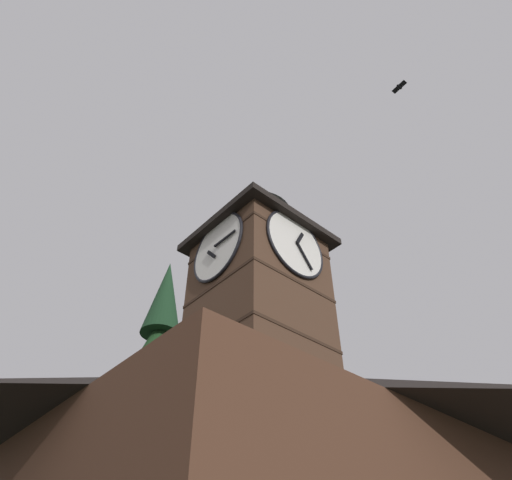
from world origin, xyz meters
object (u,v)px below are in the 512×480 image
object	(u,v)px
flying_bird_low	(399,87)
clock_tower	(259,280)
pine_tree_behind	(139,474)
moon	(196,420)

from	to	relation	value
flying_bird_low	clock_tower	bearing A→B (deg)	-66.12
clock_tower	pine_tree_behind	size ratio (longest dim) A/B	0.47
pine_tree_behind	clock_tower	bearing A→B (deg)	83.81
pine_tree_behind	moon	world-z (taller)	moon
moon	flying_bird_low	world-z (taller)	flying_bird_low
clock_tower	pine_tree_behind	world-z (taller)	pine_tree_behind
clock_tower	pine_tree_behind	bearing A→B (deg)	-96.19
clock_tower	flying_bird_low	bearing A→B (deg)	113.88
moon	flying_bird_low	size ratio (longest dim) A/B	2.64
clock_tower	moon	size ratio (longest dim) A/B	4.74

